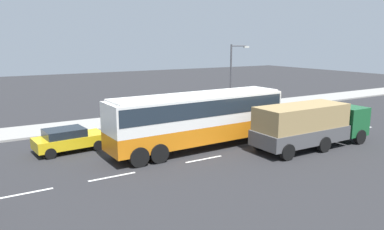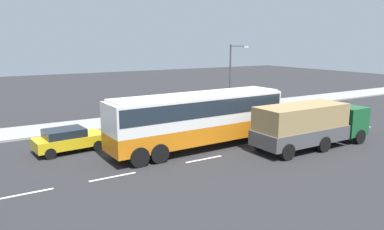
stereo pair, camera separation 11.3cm
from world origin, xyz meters
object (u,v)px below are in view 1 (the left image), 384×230
at_px(pedestrian_near_curb, 122,110).
at_px(pedestrian_at_crossing, 202,101).
at_px(coach_bus, 199,115).
at_px(car_yellow_taxi, 69,139).
at_px(street_lamp, 233,73).
at_px(cargo_truck, 311,124).

xyz_separation_m(pedestrian_near_curb, pedestrian_at_crossing, (7.73, -0.05, 0.09)).
bearing_deg(pedestrian_near_curb, coach_bus, -98.51).
xyz_separation_m(coach_bus, car_yellow_taxi, (-7.13, 3.55, -1.37)).
bearing_deg(pedestrian_at_crossing, street_lamp, 52.43).
relative_size(coach_bus, pedestrian_at_crossing, 6.81).
distance_m(pedestrian_at_crossing, street_lamp, 3.91).
height_order(pedestrian_near_curb, pedestrian_at_crossing, pedestrian_at_crossing).
bearing_deg(car_yellow_taxi, pedestrian_near_curb, 41.65).
distance_m(coach_bus, car_yellow_taxi, 8.09).
xyz_separation_m(cargo_truck, street_lamp, (2.61, 11.52, 2.27)).
distance_m(pedestrian_near_curb, street_lamp, 10.66).
distance_m(coach_bus, street_lamp, 12.04).
xyz_separation_m(car_yellow_taxi, pedestrian_at_crossing, (13.43, 6.03, 0.37)).
height_order(cargo_truck, car_yellow_taxi, cargo_truck).
bearing_deg(pedestrian_at_crossing, pedestrian_near_curb, -96.66).
bearing_deg(cargo_truck, car_yellow_taxi, 152.12).
height_order(car_yellow_taxi, street_lamp, street_lamp).
height_order(coach_bus, cargo_truck, coach_bus).
bearing_deg(pedestrian_near_curb, pedestrian_at_crossing, -17.31).
bearing_deg(street_lamp, pedestrian_at_crossing, 148.74).
xyz_separation_m(pedestrian_near_curb, street_lamp, (10.18, -1.54, 2.74)).
relative_size(coach_bus, pedestrian_near_curb, 7.40).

